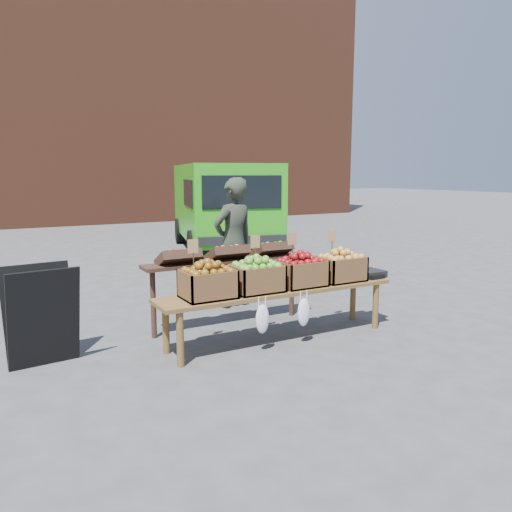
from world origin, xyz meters
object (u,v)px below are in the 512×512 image
back_table (228,283)px  crate_russet_pears (256,278)px  crate_green_apples (340,269)px  chalkboard_sign (41,315)px  crate_golden_apples (208,284)px  crate_red_apples (300,273)px  display_bench (279,314)px  delivery_van (223,208)px  weighing_scale (368,273)px  vendor (234,243)px

back_table → crate_russet_pears: 0.74m
crate_green_apples → back_table: bearing=146.4°
chalkboard_sign → crate_russet_pears: chalkboard_sign is taller
crate_golden_apples → crate_red_apples: bearing=0.0°
crate_red_apples → crate_green_apples: (0.55, 0.00, 0.00)m
back_table → display_bench: 0.80m
delivery_van → chalkboard_sign: (-4.55, -5.62, -0.51)m
display_bench → crate_russet_pears: 0.51m
delivery_van → back_table: bearing=-100.0°
weighing_scale → display_bench: bearing=180.0°
crate_golden_apples → crate_green_apples: 1.65m
delivery_van → display_bench: delivery_van is taller
back_table → chalkboard_sign: bearing=-173.4°
delivery_van → crate_golden_apples: (-3.07, -6.10, -0.28)m
display_bench → crate_russet_pears: (-0.28, 0.00, 0.42)m
crate_red_apples → delivery_van: bearing=72.1°
vendor → crate_golden_apples: size_ratio=3.47×
crate_russet_pears → crate_green_apples: (1.10, 0.00, 0.00)m
display_bench → crate_golden_apples: crate_golden_apples is taller
vendor → chalkboard_sign: (-2.52, -1.02, -0.39)m
crate_green_apples → weighing_scale: size_ratio=1.47×
chalkboard_sign → crate_russet_pears: bearing=-19.4°
delivery_van → crate_golden_apples: 6.84m
crate_golden_apples → crate_green_apples: (1.65, 0.00, 0.00)m
vendor → crate_green_apples: (0.61, -1.50, -0.16)m
chalkboard_sign → weighing_scale: size_ratio=2.82×
vendor → chalkboard_sign: size_ratio=1.81×
vendor → crate_russet_pears: bearing=58.7°
vendor → crate_red_apples: (0.06, -1.50, -0.16)m
delivery_van → crate_golden_apples: delivery_van is taller
back_table → crate_golden_apples: (-0.57, -0.72, 0.19)m
delivery_van → display_bench: (-2.25, -6.10, -0.70)m
delivery_van → crate_russet_pears: 6.61m
crate_golden_apples → weighing_scale: size_ratio=1.47×
display_bench → chalkboard_sign: bearing=168.2°
chalkboard_sign → weighing_scale: 3.59m
vendor → chalkboard_sign: bearing=8.8°
display_bench → crate_red_apples: crate_red_apples is taller
delivery_van → chalkboard_sign: delivery_van is taller
chalkboard_sign → crate_red_apples: size_ratio=1.92×
crate_golden_apples → crate_russet_pears: (0.55, 0.00, 0.00)m
crate_red_apples → crate_russet_pears: bearing=180.0°
vendor → crate_green_apples: bearing=98.9°
back_table → crate_green_apples: (1.08, -0.72, 0.19)m
chalkboard_sign → display_bench: bearing=-17.9°
crate_russet_pears → crate_golden_apples: bearing=180.0°
back_table → crate_green_apples: 1.31m
display_bench → crate_green_apples: size_ratio=5.40×
crate_red_apples → crate_green_apples: same height
chalkboard_sign → crate_red_apples: chalkboard_sign is taller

